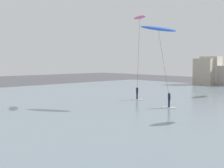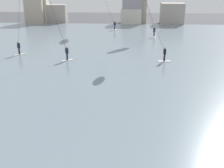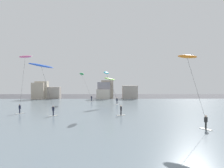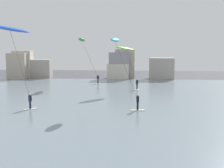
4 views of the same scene
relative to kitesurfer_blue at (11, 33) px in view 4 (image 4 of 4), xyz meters
The scene contains 6 objects.
water_bay 13.29m from the kitesurfer_blue, 16.47° to the left, with size 84.00×52.00×0.10m, color slate.
far_shore_buildings 31.26m from the kitesurfer_blue, 82.87° to the left, with size 33.32×5.51×6.03m.
kitesurfer_blue is the anchor object (origin of this frame).
kitesurfer_cyan 11.00m from the kitesurfer_blue, ahead, with size 3.78×3.88×7.39m.
kitesurfer_green 19.88m from the kitesurfer_blue, 78.92° to the left, with size 3.87×4.08×7.96m.
kitesurfer_lime 16.93m from the kitesurfer_blue, 48.00° to the left, with size 3.65×4.49×6.59m.
Camera 4 is at (2.48, -2.53, 6.34)m, focal length 47.85 mm.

